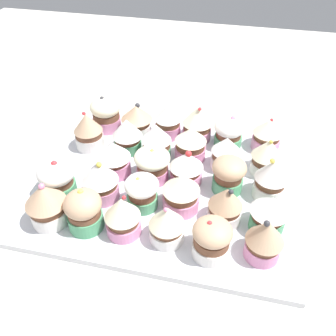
% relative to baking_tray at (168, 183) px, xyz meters
% --- Properties ---
extents(ground_plane, '(1.80, 1.80, 0.03)m').
position_rel_baking_tray_xyz_m(ground_plane, '(0.00, 0.00, -0.02)').
color(ground_plane, beige).
extents(baking_tray, '(0.47, 0.40, 0.01)m').
position_rel_baking_tray_xyz_m(baking_tray, '(0.00, 0.00, 0.00)').
color(baking_tray, silver).
rests_on(baking_tray, ground_plane).
extents(cupcake_0, '(0.06, 0.06, 0.07)m').
position_rel_baking_tray_xyz_m(cupcake_0, '(-0.17, -0.14, 0.04)').
color(cupcake_0, pink).
rests_on(cupcake_0, baking_tray).
extents(cupcake_1, '(0.06, 0.06, 0.07)m').
position_rel_baking_tray_xyz_m(cupcake_1, '(-0.10, -0.13, 0.04)').
color(cupcake_1, '#4C9E6B').
rests_on(cupcake_1, baking_tray).
extents(cupcake_2, '(0.06, 0.06, 0.08)m').
position_rel_baking_tray_xyz_m(cupcake_2, '(-0.03, -0.14, 0.05)').
color(cupcake_2, pink).
rests_on(cupcake_2, baking_tray).
extents(cupcake_3, '(0.06, 0.06, 0.07)m').
position_rel_baking_tray_xyz_m(cupcake_3, '(0.03, -0.14, 0.04)').
color(cupcake_3, pink).
rests_on(cupcake_3, baking_tray).
extents(cupcake_4, '(0.07, 0.07, 0.07)m').
position_rel_baking_tray_xyz_m(cupcake_4, '(0.10, -0.13, 0.04)').
color(cupcake_4, white).
rests_on(cupcake_4, baking_tray).
extents(cupcake_5, '(0.07, 0.07, 0.08)m').
position_rel_baking_tray_xyz_m(cupcake_5, '(0.17, -0.14, 0.04)').
color(cupcake_5, pink).
rests_on(cupcake_5, baking_tray).
extents(cupcake_6, '(0.06, 0.06, 0.08)m').
position_rel_baking_tray_xyz_m(cupcake_6, '(-0.17, -0.07, 0.04)').
color(cupcake_6, white).
rests_on(cupcake_6, baking_tray).
extents(cupcake_7, '(0.05, 0.05, 0.07)m').
position_rel_baking_tray_xyz_m(cupcake_7, '(-0.10, -0.06, 0.04)').
color(cupcake_7, white).
rests_on(cupcake_7, baking_tray).
extents(cupcake_8, '(0.06, 0.06, 0.07)m').
position_rel_baking_tray_xyz_m(cupcake_8, '(-0.03, -0.08, 0.04)').
color(cupcake_8, pink).
rests_on(cupcake_8, baking_tray).
extents(cupcake_9, '(0.06, 0.06, 0.08)m').
position_rel_baking_tray_xyz_m(cupcake_9, '(0.04, -0.06, 0.04)').
color(cupcake_9, '#4C9E6B').
rests_on(cupcake_9, baking_tray).
extents(cupcake_10, '(0.06, 0.06, 0.07)m').
position_rel_baking_tray_xyz_m(cupcake_10, '(0.10, -0.07, 0.04)').
color(cupcake_10, '#4C9E6B').
rests_on(cupcake_10, baking_tray).
extents(cupcake_11, '(0.06, 0.06, 0.08)m').
position_rel_baking_tray_xyz_m(cupcake_11, '(0.18, -0.07, 0.05)').
color(cupcake_11, white).
rests_on(cupcake_11, baking_tray).
extents(cupcake_12, '(0.06, 0.06, 0.08)m').
position_rel_baking_tray_xyz_m(cupcake_12, '(-0.18, 0.00, 0.05)').
color(cupcake_12, white).
rests_on(cupcake_12, baking_tray).
extents(cupcake_13, '(0.06, 0.06, 0.07)m').
position_rel_baking_tray_xyz_m(cupcake_13, '(-0.11, -0.00, 0.04)').
color(cupcake_13, '#4C9E6B').
rests_on(cupcake_13, baking_tray).
extents(cupcake_14, '(0.06, 0.06, 0.07)m').
position_rel_baking_tray_xyz_m(cupcake_14, '(-0.03, -0.01, 0.04)').
color(cupcake_14, pink).
rests_on(cupcake_14, baking_tray).
extents(cupcake_15, '(0.07, 0.07, 0.07)m').
position_rel_baking_tray_xyz_m(cupcake_15, '(0.03, 0.00, 0.04)').
color(cupcake_15, pink).
rests_on(cupcake_15, baking_tray).
extents(cupcake_16, '(0.06, 0.06, 0.07)m').
position_rel_baking_tray_xyz_m(cupcake_16, '(0.10, -0.00, 0.04)').
color(cupcake_16, pink).
rests_on(cupcake_16, baking_tray).
extents(cupcake_17, '(0.06, 0.06, 0.07)m').
position_rel_baking_tray_xyz_m(cupcake_17, '(-0.18, 0.08, 0.04)').
color(cupcake_17, '#4C9E6B').
rests_on(cupcake_17, baking_tray).
extents(cupcake_18, '(0.06, 0.06, 0.07)m').
position_rel_baking_tray_xyz_m(cupcake_18, '(-0.11, 0.07, 0.04)').
color(cupcake_18, white).
rests_on(cupcake_18, baking_tray).
extents(cupcake_19, '(0.06, 0.06, 0.07)m').
position_rel_baking_tray_xyz_m(cupcake_19, '(-0.04, 0.06, 0.04)').
color(cupcake_19, pink).
rests_on(cupcake_19, baking_tray).
extents(cupcake_20, '(0.06, 0.06, 0.06)m').
position_rel_baking_tray_xyz_m(cupcake_20, '(0.03, 0.07, 0.04)').
color(cupcake_20, '#4C9E6B').
rests_on(cupcake_20, baking_tray).
extents(cupcake_21, '(0.06, 0.06, 0.08)m').
position_rel_baking_tray_xyz_m(cupcake_21, '(0.10, 0.07, 0.04)').
color(cupcake_21, pink).
rests_on(cupcake_21, baking_tray).
extents(cupcake_22, '(0.07, 0.07, 0.07)m').
position_rel_baking_tray_xyz_m(cupcake_22, '(0.18, 0.07, 0.04)').
color(cupcake_22, '#4C9E6B').
rests_on(cupcake_22, baking_tray).
extents(cupcake_23, '(0.06, 0.06, 0.08)m').
position_rel_baking_tray_xyz_m(cupcake_23, '(-0.17, 0.13, 0.04)').
color(cupcake_23, pink).
rests_on(cupcake_23, baking_tray).
extents(cupcake_24, '(0.06, 0.06, 0.07)m').
position_rel_baking_tray_xyz_m(cupcake_24, '(-0.10, 0.15, 0.04)').
color(cupcake_24, white).
rests_on(cupcake_24, baking_tray).
extents(cupcake_25, '(0.06, 0.06, 0.07)m').
position_rel_baking_tray_xyz_m(cupcake_25, '(-0.03, 0.13, 0.04)').
color(cupcake_25, white).
rests_on(cupcake_25, baking_tray).
extents(cupcake_26, '(0.06, 0.06, 0.08)m').
position_rel_baking_tray_xyz_m(cupcake_26, '(0.04, 0.13, 0.04)').
color(cupcake_26, pink).
rests_on(cupcake_26, baking_tray).
extents(cupcake_27, '(0.06, 0.06, 0.08)m').
position_rel_baking_tray_xyz_m(cupcake_27, '(0.10, 0.14, 0.04)').
color(cupcake_27, '#4C9E6B').
rests_on(cupcake_27, baking_tray).
extents(cupcake_28, '(0.07, 0.07, 0.08)m').
position_rel_baking_tray_xyz_m(cupcake_28, '(0.17, 0.14, 0.05)').
color(cupcake_28, white).
rests_on(cupcake_28, baking_tray).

